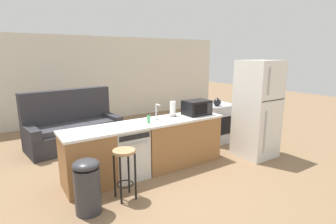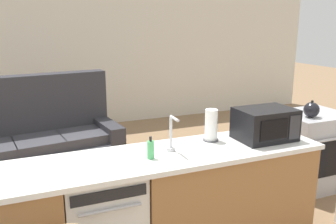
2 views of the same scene
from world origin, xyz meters
name	(u,v)px [view 2 (image 2 of 2)]	position (x,y,z in m)	size (l,w,h in m)	color
wall_back	(80,57)	(0.30, 4.20, 1.30)	(10.00, 0.06, 2.60)	silver
kitchen_counter	(161,209)	(0.24, 0.00, 0.42)	(2.94, 0.66, 0.90)	#9E6B3D
dishwasher	(102,221)	(-0.25, 0.00, 0.42)	(0.58, 0.61, 0.84)	silver
stove_range	(310,150)	(2.35, 0.55, 0.45)	(0.76, 0.68, 0.90)	#B7B7BC
microwave	(265,124)	(1.23, 0.00, 1.04)	(0.50, 0.37, 0.28)	black
sink_faucet	(172,136)	(0.34, 0.03, 1.03)	(0.07, 0.18, 0.30)	silver
paper_towel_roll	(211,126)	(0.77, 0.15, 1.04)	(0.14, 0.14, 0.28)	#4C4C51
soap_bottle	(151,150)	(0.13, -0.06, 0.97)	(0.06, 0.06, 0.18)	#4CB266
kettle	(312,110)	(2.18, 0.42, 0.99)	(0.21, 0.17, 0.19)	black
couch	(36,145)	(-0.63, 2.14, 0.39)	(2.10, 1.16, 1.27)	#2D2D33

